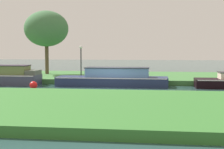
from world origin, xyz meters
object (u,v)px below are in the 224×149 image
lamp_post (81,58)px  channel_buoy (34,85)px  navy_barge (113,79)px  mooring_post_near (37,74)px  willow_tree_left (46,29)px

lamp_post → channel_buoy: lamp_post is taller
navy_barge → mooring_post_near: bearing=169.3°
willow_tree_left → mooring_post_near: size_ratio=8.60×
lamp_post → mooring_post_near: (-3.49, -1.03, -1.37)m
lamp_post → channel_buoy: bearing=-116.4°
lamp_post → channel_buoy: 5.67m
willow_tree_left → navy_barge: bearing=-40.4°
navy_barge → lamp_post: bearing=143.4°
mooring_post_near → navy_barge: bearing=-10.7°
navy_barge → mooring_post_near: (-6.53, 1.23, 0.17)m
mooring_post_near → lamp_post: bearing=16.4°
navy_barge → willow_tree_left: 10.55m
lamp_post → channel_buoy: size_ratio=4.85×
channel_buoy → willow_tree_left: bearing=102.4°
navy_barge → lamp_post: 4.08m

